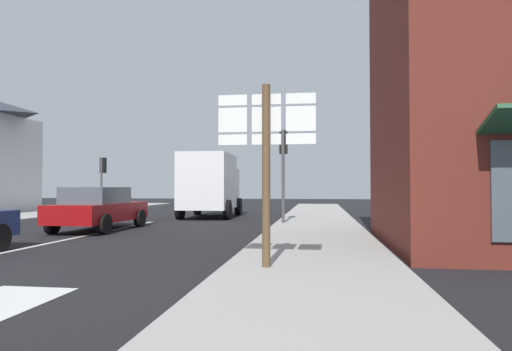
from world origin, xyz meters
name	(u,v)px	position (x,y,z in m)	size (l,w,h in m)	color
ground_plane	(132,226)	(0.00, 10.00, 0.00)	(80.00, 80.00, 0.00)	black
sidewalk_right	(316,232)	(6.90, 8.00, 0.07)	(3.09, 44.00, 0.14)	#9E9B96
lane_centre_stripe	(74,238)	(0.00, 6.00, 0.01)	(0.16, 12.00, 0.01)	silver
sedan_far	(99,208)	(-0.46, 8.30, 0.76)	(1.99, 4.21, 1.47)	maroon
delivery_truck	(210,184)	(1.73, 15.20, 1.65)	(2.63, 5.07, 3.05)	silver
route_sign_post	(266,155)	(6.11, 1.49, 2.00)	(1.66, 0.14, 3.20)	brown
traffic_light_near_right	(283,155)	(5.65, 10.84, 2.70)	(0.30, 0.49, 3.64)	#47474C
traffic_light_far_left	(103,172)	(-5.65, 18.62, 2.38)	(0.30, 0.49, 3.22)	#47474C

